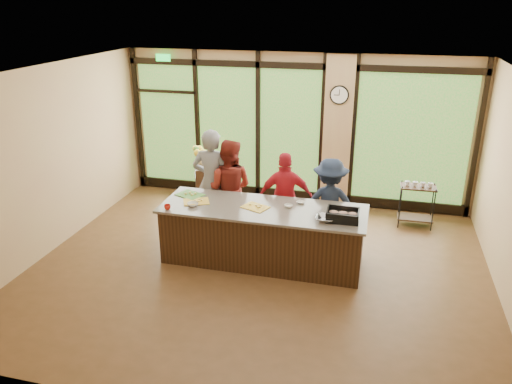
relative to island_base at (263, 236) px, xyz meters
The scene contains 24 objects.
floor 0.53m from the island_base, 90.00° to the right, with size 7.00×7.00×0.00m, color #52371D.
ceiling 2.58m from the island_base, 90.00° to the right, with size 7.00×7.00×0.00m, color white.
back_wall 2.90m from the island_base, 90.00° to the left, with size 7.00×7.00×0.00m, color tan.
left_wall 3.67m from the island_base, behind, with size 6.00×6.00×0.00m, color tan.
window_wall 2.83m from the island_base, 86.48° to the left, with size 6.90×0.12×3.00m.
island_base is the anchor object (origin of this frame).
countertop 0.46m from the island_base, ahead, with size 3.20×1.10×0.04m, color #70685D.
wall_clock 3.25m from the island_base, 71.68° to the left, with size 0.36×0.04×0.36m.
cook_left 1.46m from the island_base, 144.05° to the left, with size 0.69×0.46×1.90m, color slate.
cook_midleft 1.22m from the island_base, 134.77° to the left, with size 0.85×0.66×1.74m, color maroon.
cook_midright 0.89m from the island_base, 75.90° to the left, with size 0.93×0.39×1.59m, color #B51B27.
cook_right 1.27m from the island_base, 38.98° to the left, with size 1.00×0.58×1.55m, color #1A243A.
roasting_pan 1.35m from the island_base, ahead, with size 0.47×0.37×0.08m, color black.
mixing_bowl 1.15m from the island_base, 14.12° to the right, with size 0.29×0.29×0.07m, color silver.
cutting_board_left 1.39m from the island_base, behind, with size 0.42×0.31×0.01m, color #4D9335.
cutting_board_center 1.19m from the island_base, behind, with size 0.40×0.30×0.01m, color gold.
cutting_board_right 0.50m from the island_base, behind, with size 0.39×0.29×0.01m, color gold.
prep_bowl_near 1.21m from the island_base, 169.06° to the right, with size 0.17×0.17×0.05m, color silver.
prep_bowl_mid 0.64m from the island_base, 16.73° to the left, with size 0.13×0.13×0.04m, color silver.
prep_bowl_far 0.80m from the island_base, 30.95° to the left, with size 0.13×0.13×0.03m, color silver.
red_ramekin 1.56m from the island_base, 162.84° to the right, with size 0.10×0.10×0.08m, color red.
flower_stand 2.83m from the island_base, 129.06° to the left, with size 0.35×0.35×0.71m, color #301D10.
flower_vase 2.85m from the island_base, 129.06° to the left, with size 0.28×0.28×0.29m, color olive.
bar_cart 3.12m from the island_base, 39.16° to the left, with size 0.64×0.38×0.86m.
Camera 1 is at (1.66, -6.61, 3.96)m, focal length 35.00 mm.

